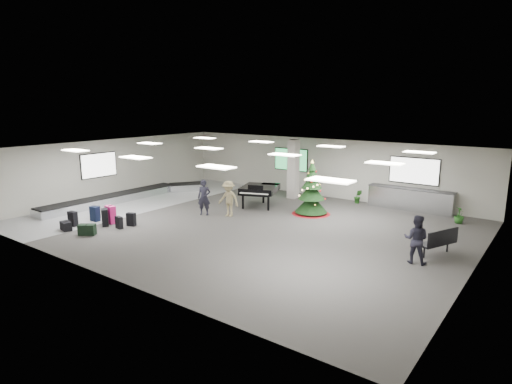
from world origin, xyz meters
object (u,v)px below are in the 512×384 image
Objects in this scene: potted_plant_left at (358,196)px; potted_plant_right at (459,215)px; bench at (440,240)px; baggage_carousel at (129,196)px; traveler_b at (229,199)px; service_counter at (410,199)px; traveler_bench at (416,239)px; grand_piano at (259,190)px; christmas_tree at (311,195)px; pink_suitcase at (111,214)px; traveler_a at (204,197)px.

potted_plant_left is 1.00× the size of potted_plant_right.
potted_plant_left is at bearing 157.66° from bench.
bench is 4.72m from potted_plant_right.
baggage_carousel is 5.88× the size of traveler_b.
traveler_bench is (2.31, -7.00, 0.26)m from service_counter.
grand_piano is 1.55× the size of traveler_b.
baggage_carousel is 13.40× the size of potted_plant_right.
service_counter is 4.95m from christmas_tree.
potted_plant_right is (0.14, 5.92, -0.44)m from traveler_bench.
potted_plant_left is at bearing -176.70° from service_counter.
pink_suitcase is 13.20m from bench.
baggage_carousel is 15.16m from traveler_bench.
potted_plant_left is at bearing 74.77° from christmas_tree.
grand_piano is 9.19m from potted_plant_right.
christmas_tree reaches higher than bench.
baggage_carousel is 6.02× the size of traveler_bench.
bench is 2.17× the size of potted_plant_left.
christmas_tree is at bearing -135.30° from service_counter.
pink_suitcase is at bearing -134.11° from service_counter.
traveler_b is 10.14m from potted_plant_right.
potted_plant_left is at bearing 54.00° from traveler_b.
baggage_carousel is 12.24× the size of pink_suitcase.
traveler_b is 2.28× the size of potted_plant_left.
service_counter reaches higher than potted_plant_left.
christmas_tree is 1.56× the size of traveler_a.
pink_suitcase is 12.41m from traveler_bench.
christmas_tree is 3.57× the size of potted_plant_left.
baggage_carousel is at bearing -152.33° from service_counter.
traveler_b is (6.50, 0.62, 0.61)m from baggage_carousel.
traveler_a is at bearing -138.44° from service_counter.
service_counter reaches higher than baggage_carousel.
grand_piano is 9.34m from bench.
pink_suitcase is 4.17m from traveler_a.
potted_plant_right is at bearing 43.65° from pink_suitcase.
pink_suitcase is 7.17m from grand_piano.
traveler_a is at bearing -160.52° from traveler_b.
potted_plant_right is (8.78, 5.03, -0.46)m from traveler_b.
traveler_bench reaches higher than service_counter.
christmas_tree reaches higher than traveler_a.
traveler_a is (-10.19, -0.80, 0.29)m from bench.
pink_suitcase is 0.31× the size of grand_piano.
service_counter is at bearing 9.87° from grand_piano.
christmas_tree is (9.33, 3.26, 0.67)m from baggage_carousel.
service_counter reaches higher than pink_suitcase.
christmas_tree is at bearing 6.99° from traveler_a.
traveler_bench is at bearing -54.36° from potted_plant_left.
grand_piano is at bearing -27.68° from traveler_bench.
bench is 0.95× the size of traveler_a.
traveler_b reaches higher than potted_plant_right.
bench is at bearing 3.49° from baggage_carousel.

